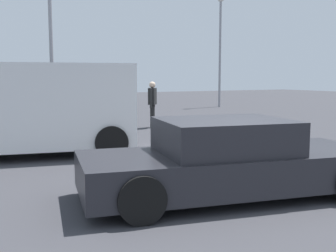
% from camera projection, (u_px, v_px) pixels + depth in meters
% --- Properties ---
extents(ground_plane, '(80.00, 80.00, 0.00)m').
position_uv_depth(ground_plane, '(231.00, 196.00, 6.52)').
color(ground_plane, '#38383D').
extents(sedan_foreground, '(4.87, 2.63, 1.21)m').
position_uv_depth(sedan_foreground, '(228.00, 161.00, 6.45)').
color(sedan_foreground, '#232328').
rests_on(sedan_foreground, ground_plane).
extents(van_white, '(5.56, 3.16, 2.17)m').
position_uv_depth(van_white, '(18.00, 106.00, 9.69)').
color(van_white, white).
rests_on(van_white, ground_plane).
extents(pedestrian, '(0.44, 0.46, 1.68)m').
position_uv_depth(pedestrian, '(152.00, 100.00, 15.14)').
color(pedestrian, black).
rests_on(pedestrian, ground_plane).
extents(light_post_near, '(0.44, 0.44, 6.77)m').
position_uv_depth(light_post_near, '(220.00, 32.00, 25.17)').
color(light_post_near, gray).
rests_on(light_post_near, ground_plane).
extents(light_post_mid, '(0.44, 0.44, 6.21)m').
position_uv_depth(light_post_mid, '(50.00, 12.00, 15.35)').
color(light_post_mid, gray).
rests_on(light_post_mid, ground_plane).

